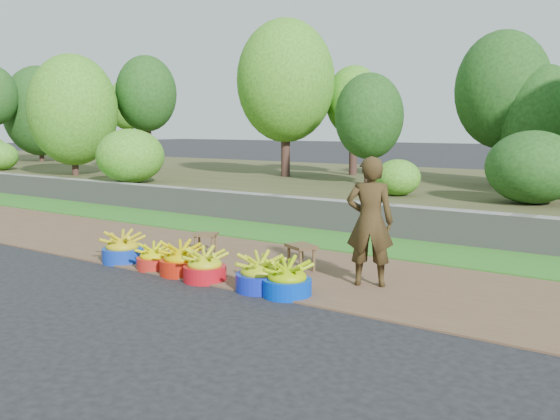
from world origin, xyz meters
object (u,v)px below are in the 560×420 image
Objects in this scene: basin_a at (123,249)px; stool_right at (301,250)px; basin_f at (287,280)px; vendor_woman at (370,221)px; basin_d at (205,267)px; basin_b at (154,258)px; basin_c at (181,261)px; stool_left at (206,237)px; basin_e at (260,275)px.

basin_a reaches higher than stool_right.
vendor_woman is (0.52, 0.88, 0.58)m from basin_f.
basin_d is at bearing 3.25° from vendor_woman.
basin_a is 1.61m from basin_d.
basin_c reaches higher than basin_b.
basin_c is 1.64m from basin_f.
basin_b is at bearing 179.12° from basin_f.
basin_a is 2.78m from basin_f.
vendor_woman reaches higher than stool_right.
vendor_woman reaches higher than basin_f.
vendor_woman is at bearing -5.38° from stool_left.
vendor_woman is at bearing 21.35° from basin_c.
stool_right is 0.31× the size of vendor_woman.
basin_c is 0.46m from basin_d.
stool_right is (-0.14, 1.03, 0.10)m from basin_e.
vendor_woman is (0.91, 0.87, 0.58)m from basin_e.
basin_a is at bearing 178.09° from basin_c.
basin_d is at bearing -178.41° from basin_f.
basin_a reaches higher than basin_b.
stool_left is 0.88× the size of stool_right.
stool_right is (0.66, 1.08, 0.11)m from basin_d.
basin_e is (2.40, -0.06, -0.00)m from basin_a.
basin_a is 1.03× the size of basin_f.
basin_a reaches higher than basin_d.
basin_b is 1.74m from basin_e.
vendor_woman reaches higher than basin_d.
basin_d is 1.27m from stool_right.
stool_right is at bearing 97.70° from basin_e.
basin_b is 0.82× the size of basin_e.
stool_left is (0.53, 1.07, 0.07)m from basin_a.
basin_f is at bearing 1.59° from basin_d.
basin_e is at bearing 3.19° from basin_d.
basin_a reaches higher than stool_left.
basin_e is at bearing -82.30° from stool_right.
basin_a is at bearing 178.51° from basin_f.
vendor_woman is (1.05, -0.16, 0.48)m from stool_right.
stool_left is at bearing 132.42° from basin_d.
stool_left is (-0.61, 1.11, 0.07)m from basin_c.
basin_a is 1.36× the size of stool_left.
basin_a is 1.04× the size of basin_c.
basin_f is at bearing -1.74° from basin_e.
stool_left is (-1.07, 1.17, 0.08)m from basin_d.
basin_f is 1.16× the size of stool_right.
basin_f is 1.17m from stool_right.
stool_left is at bearing -30.30° from vendor_woman.
basin_b is at bearing -83.60° from stool_left.
basin_b reaches higher than stool_left.
stool_right is at bearing 23.26° from basin_a.
vendor_woman is (2.65, 0.85, 0.61)m from basin_b.
basin_c is 1.03× the size of basin_d.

